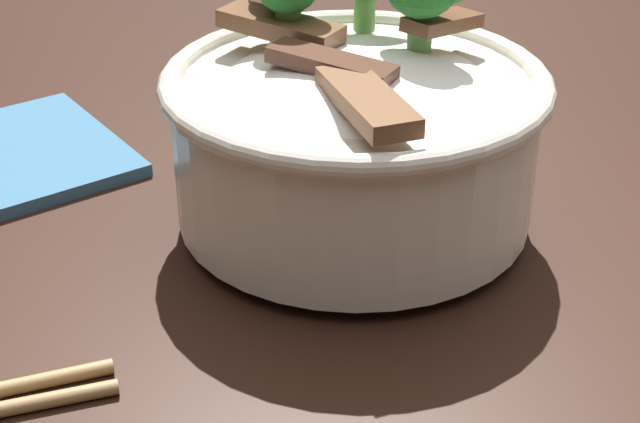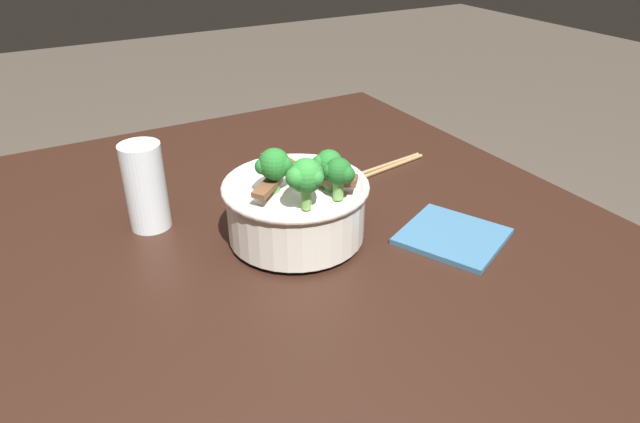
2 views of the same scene
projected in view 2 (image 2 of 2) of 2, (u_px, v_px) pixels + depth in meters
dining_table at (238, 306)px, 0.84m from camera, size 1.13×1.07×0.75m
rice_bowl at (297, 202)px, 0.79m from camera, size 0.21×0.21×0.16m
drinking_glass at (146, 192)px, 0.83m from camera, size 0.06×0.06×0.13m
chopsticks_pair at (379, 169)px, 1.02m from camera, size 0.21×0.05×0.01m
folded_napkin at (452, 236)px, 0.82m from camera, size 0.18×0.18×0.01m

